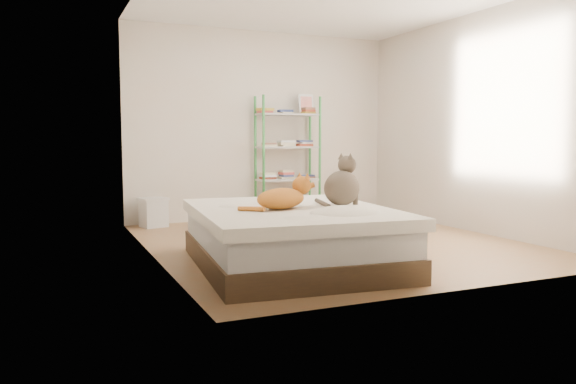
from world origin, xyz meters
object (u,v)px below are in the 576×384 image
orange_cat (281,196)px  grey_cat (342,180)px  shelf_unit (288,160)px  bed (291,237)px  cardboard_box (290,220)px  white_bin (154,212)px

orange_cat → grey_cat: bearing=-15.5°
grey_cat → shelf_unit: 2.87m
bed → cardboard_box: size_ratio=3.36×
orange_cat → cardboard_box: bearing=45.5°
bed → shelf_unit: size_ratio=1.24×
cardboard_box → shelf_unit: bearing=84.9°
orange_cat → grey_cat: (0.60, 0.03, 0.11)m
grey_cat → shelf_unit: bearing=-39.7°
cardboard_box → white_bin: bearing=152.8°
orange_cat → white_bin: (-0.58, 2.78, -0.44)m
orange_cat → bed: bearing=9.3°
shelf_unit → cardboard_box: (-0.55, -1.33, -0.64)m
grey_cat → cardboard_box: grey_cat is taller
orange_cat → cardboard_box: orange_cat is taller
bed → white_bin: size_ratio=5.57×
shelf_unit → white_bin: size_ratio=4.50×
grey_cat → white_bin: size_ratio=1.17×
bed → white_bin: bearing=110.2°
shelf_unit → white_bin: (-1.87, -0.03, -0.64)m
orange_cat → white_bin: bearing=84.0°
white_bin → shelf_unit: bearing=0.9°
grey_cat → shelf_unit: shelf_unit is taller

